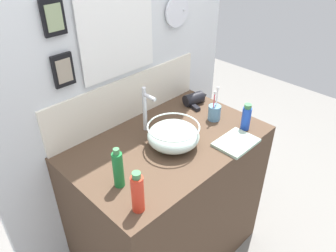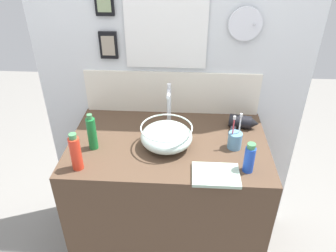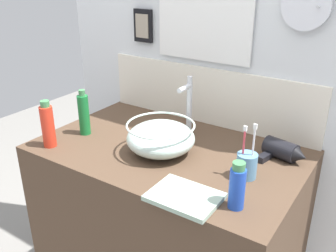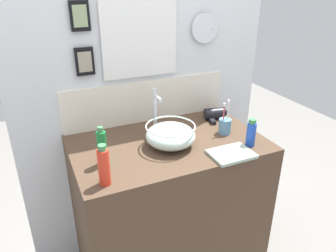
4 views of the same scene
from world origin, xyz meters
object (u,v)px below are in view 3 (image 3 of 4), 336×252
toothbrush_cup (247,165)px  hand_towel (185,197)px  hair_drier (283,151)px  spray_bottle (237,186)px  faucet (188,103)px  shampoo_bottle (84,114)px  glass_bowl_sink (161,138)px  soap_dispenser (48,125)px

toothbrush_cup → hand_towel: 0.26m
hair_drier → spray_bottle: bearing=-93.3°
toothbrush_cup → spray_bottle: (0.04, -0.19, 0.03)m
faucet → shampoo_bottle: faucet is taller
shampoo_bottle → hand_towel: bearing=-16.7°
glass_bowl_sink → hand_towel: glass_bowl_sink is taller
toothbrush_cup → shampoo_bottle: (-0.74, -0.05, 0.05)m
glass_bowl_sink → hand_towel: (0.25, -0.22, -0.06)m
shampoo_bottle → hand_towel: shampoo_bottle is taller
hand_towel → glass_bowl_sink: bearing=137.8°
toothbrush_cup → hand_towel: size_ratio=0.92×
faucet → toothbrush_cup: faucet is taller
shampoo_bottle → hair_drier: bearing=17.2°
hair_drier → shampoo_bottle: (-0.80, -0.25, 0.06)m
soap_dispenser → shampoo_bottle: shampoo_bottle is taller
toothbrush_cup → soap_dispenser: bearing=-164.3°
toothbrush_cup → spray_bottle: bearing=-76.6°
toothbrush_cup → hand_towel: bearing=-115.0°
glass_bowl_sink → soap_dispenser: soap_dispenser is taller
shampoo_bottle → spray_bottle: size_ratio=1.29×
soap_dispenser → shampoo_bottle: 0.17m
faucet → hand_towel: bearing=-60.4°
hand_towel → faucet: bearing=119.6°
toothbrush_cup → shampoo_bottle: bearing=-176.3°
glass_bowl_sink → shampoo_bottle: size_ratio=1.34×
toothbrush_cup → shampoo_bottle: 0.74m
hand_towel → hair_drier: bearing=68.0°
spray_bottle → hand_towel: bearing=-162.1°
toothbrush_cup → spray_bottle: 0.19m
soap_dispenser → hand_towel: 0.66m
glass_bowl_sink → soap_dispenser: (-0.41, -0.20, 0.03)m
hair_drier → soap_dispenser: soap_dispenser is taller
glass_bowl_sink → toothbrush_cup: bearing=2.0°
hair_drier → spray_bottle: size_ratio=1.13×
glass_bowl_sink → faucet: (0.00, 0.21, 0.08)m
faucet → spray_bottle: 0.56m
glass_bowl_sink → hand_towel: bearing=-42.2°
hair_drier → spray_bottle: (-0.02, -0.39, 0.04)m
glass_bowl_sink → shampoo_bottle: (-0.38, -0.04, 0.03)m
spray_bottle → hand_towel: 0.17m
soap_dispenser → hand_towel: soap_dispenser is taller
toothbrush_cup → spray_bottle: toothbrush_cup is taller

